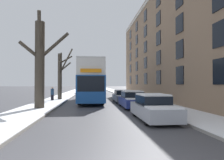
% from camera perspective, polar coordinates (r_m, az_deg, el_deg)
% --- Properties ---
extents(sidewalk_left, '(2.94, 130.00, 0.16)m').
position_cam_1_polar(sidewalk_left, '(57.10, -10.17, -3.02)').
color(sidewalk_left, gray).
rests_on(sidewalk_left, ground).
extents(sidewalk_right, '(2.94, 130.00, 0.16)m').
position_cam_1_polar(sidewalk_right, '(57.26, 0.16, -3.03)').
color(sidewalk_right, gray).
rests_on(sidewalk_right, ground).
extents(terrace_facade_right, '(9.10, 36.70, 13.72)m').
position_cam_1_polar(terrace_facade_right, '(27.54, 20.29, 9.11)').
color(terrace_facade_right, '#8C7056').
rests_on(terrace_facade_right, ground).
extents(bare_tree_left_0, '(3.57, 2.42, 7.31)m').
position_cam_1_polar(bare_tree_left_0, '(16.51, -19.85, 4.69)').
color(bare_tree_left_0, '#423A30').
rests_on(bare_tree_left_0, ground).
extents(bare_tree_left_1, '(1.83, 2.20, 6.33)m').
position_cam_1_polar(bare_tree_left_1, '(25.07, -14.48, 1.60)').
color(bare_tree_left_1, '#423A30').
rests_on(bare_tree_left_1, ground).
extents(double_decker_bus, '(2.59, 11.66, 4.37)m').
position_cam_1_polar(double_decker_bus, '(22.77, -5.99, 0.04)').
color(double_decker_bus, '#194C99').
rests_on(double_decker_bus, ground).
extents(parked_car_0, '(1.76, 4.39, 1.45)m').
position_cam_1_polar(parked_car_0, '(11.50, 11.75, -7.81)').
color(parked_car_0, '#9EA3AD').
rests_on(parked_car_0, ground).
extents(parked_car_1, '(1.83, 4.38, 1.44)m').
position_cam_1_polar(parked_car_1, '(17.03, 5.87, -5.65)').
color(parked_car_1, navy).
rests_on(parked_car_1, ground).
extents(parked_car_2, '(1.89, 4.41, 1.34)m').
position_cam_1_polar(parked_car_2, '(22.21, 3.09, -4.69)').
color(parked_car_2, slate).
rests_on(parked_car_2, ground).
extents(oncoming_van, '(2.06, 5.23, 2.20)m').
position_cam_1_polar(oncoming_van, '(41.04, -7.95, -2.23)').
color(oncoming_van, white).
rests_on(oncoming_van, ground).
extents(pedestrian_left_sidewalk, '(0.36, 0.36, 1.66)m').
position_cam_1_polar(pedestrian_left_sidewalk, '(23.71, -16.69, -3.73)').
color(pedestrian_left_sidewalk, black).
rests_on(pedestrian_left_sidewalk, ground).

